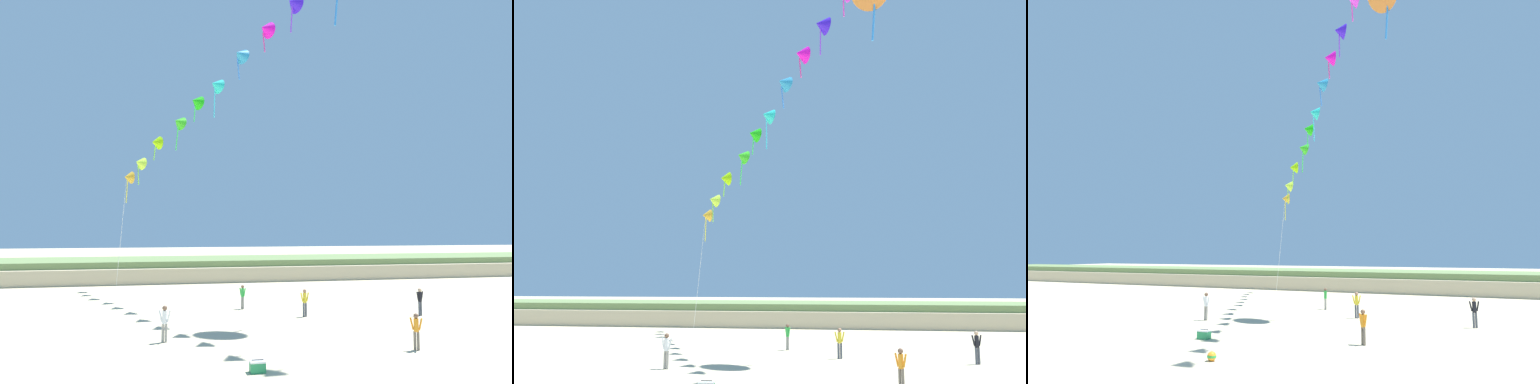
# 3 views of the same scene
# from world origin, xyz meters

# --- Properties ---
(ground_plane) EXTENTS (240.00, 240.00, 0.00)m
(ground_plane) POSITION_xyz_m (0.00, 0.00, 0.00)
(ground_plane) COLOR beige
(dune_ridge) EXTENTS (120.00, 11.29, 2.08)m
(dune_ridge) POSITION_xyz_m (0.00, 38.29, 1.03)
(dune_ridge) COLOR #BFAE8B
(dune_ridge) RESTS_ON ground
(person_near_left) EXTENTS (0.40, 0.47, 1.55)m
(person_near_left) POSITION_xyz_m (2.36, 18.34, 0.90)
(person_near_left) COLOR gray
(person_near_left) RESTS_ON ground
(person_near_right) EXTENTS (0.57, 0.27, 1.65)m
(person_near_right) POSITION_xyz_m (12.49, 14.00, 0.95)
(person_near_right) COLOR #474C56
(person_near_right) RESTS_ON ground
(person_mid_center) EXTENTS (0.58, 0.23, 1.67)m
(person_mid_center) POSITION_xyz_m (-2.61, 10.39, 0.96)
(person_mid_center) COLOR gray
(person_mid_center) RESTS_ON ground
(person_far_left) EXTENTS (0.57, 0.22, 1.63)m
(person_far_left) POSITION_xyz_m (5.57, 15.04, 0.94)
(person_far_left) COLOR #474C56
(person_far_left) RESTS_ON ground
(person_far_right) EXTENTS (0.49, 0.39, 1.56)m
(person_far_right) POSITION_xyz_m (8.06, 6.90, 0.90)
(person_far_right) COLOR #726656
(person_far_right) RESTS_ON ground
(kite_banner_string) EXTENTS (19.18, 26.36, 25.75)m
(kite_banner_string) POSITION_xyz_m (2.85, 17.64, 17.46)
(kite_banner_string) COLOR gold
(beach_cooler) EXTENTS (0.58, 0.41, 0.46)m
(beach_cooler) POSITION_xyz_m (0.73, 5.24, 0.21)
(beach_cooler) COLOR #23844C
(beach_cooler) RESTS_ON ground
(beach_ball) EXTENTS (0.36, 0.36, 0.36)m
(beach_ball) POSITION_xyz_m (3.54, 1.59, 0.18)
(beach_ball) COLOR orange
(beach_ball) RESTS_ON ground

